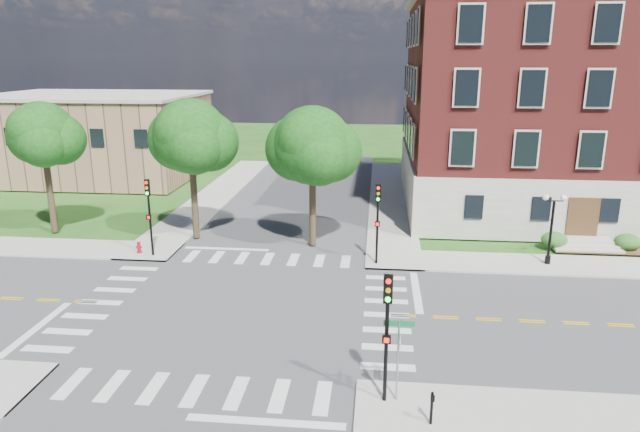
# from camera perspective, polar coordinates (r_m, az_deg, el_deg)

# --- Properties ---
(ground) EXTENTS (160.00, 160.00, 0.00)m
(ground) POSITION_cam_1_polar(r_m,az_deg,el_deg) (28.78, -8.00, -9.18)
(ground) COLOR #1C4B15
(ground) RESTS_ON ground
(road_ew) EXTENTS (90.00, 12.00, 0.01)m
(road_ew) POSITION_cam_1_polar(r_m,az_deg,el_deg) (28.77, -8.00, -9.17)
(road_ew) COLOR #3D3D3F
(road_ew) RESTS_ON ground
(road_ns) EXTENTS (12.00, 90.00, 0.01)m
(road_ns) POSITION_cam_1_polar(r_m,az_deg,el_deg) (28.77, -8.00, -9.16)
(road_ns) COLOR #3D3D3F
(road_ns) RESTS_ON ground
(sidewalk_ne) EXTENTS (34.00, 34.00, 0.12)m
(sidewalk_ne) POSITION_cam_1_polar(r_m,az_deg,el_deg) (43.32, 17.32, -1.08)
(sidewalk_ne) COLOR #9E9B93
(sidewalk_ne) RESTS_ON ground
(sidewalk_nw) EXTENTS (34.00, 34.00, 0.12)m
(sidewalk_nw) POSITION_cam_1_polar(r_m,az_deg,el_deg) (47.74, -21.76, 0.03)
(sidewalk_nw) COLOR #9E9B93
(sidewalk_nw) RESTS_ON ground
(crosswalk_east) EXTENTS (2.20, 10.20, 0.02)m
(crosswalk_east) POSITION_cam_1_polar(r_m,az_deg,el_deg) (28.03, 6.68, -9.83)
(crosswalk_east) COLOR silver
(crosswalk_east) RESTS_ON ground
(stop_bar_east) EXTENTS (0.40, 5.50, 0.00)m
(stop_bar_east) POSITION_cam_1_polar(r_m,az_deg,el_deg) (30.84, 9.61, -7.49)
(stop_bar_east) COLOR silver
(stop_bar_east) RESTS_ON ground
(main_building) EXTENTS (30.60, 22.40, 16.50)m
(main_building) POSITION_cam_1_polar(r_m,az_deg,el_deg) (50.56, 26.40, 9.91)
(main_building) COLOR #A29D8F
(main_building) RESTS_ON ground
(secondary_building) EXTENTS (20.40, 15.40, 8.30)m
(secondary_building) POSITION_cam_1_polar(r_m,az_deg,el_deg) (62.72, -21.52, 7.51)
(secondary_building) COLOR #87624B
(secondary_building) RESTS_ON ground
(tree_b) EXTENTS (4.34, 4.34, 9.05)m
(tree_b) POSITION_cam_1_polar(r_m,az_deg,el_deg) (42.89, -26.01, 7.32)
(tree_b) COLOR black
(tree_b) RESTS_ON ground
(tree_c) EXTENTS (4.88, 4.88, 9.34)m
(tree_c) POSITION_cam_1_polar(r_m,az_deg,el_deg) (38.26, -12.82, 7.73)
(tree_c) COLOR black
(tree_c) RESTS_ON ground
(tree_d) EXTENTS (4.97, 4.97, 9.01)m
(tree_d) POSITION_cam_1_polar(r_m,az_deg,el_deg) (35.87, -0.77, 7.02)
(tree_d) COLOR black
(tree_d) RESTS_ON ground
(traffic_signal_se) EXTENTS (0.34, 0.37, 4.80)m
(traffic_signal_se) POSITION_cam_1_polar(r_m,az_deg,el_deg) (20.10, 6.72, -10.52)
(traffic_signal_se) COLOR black
(traffic_signal_se) RESTS_ON ground
(traffic_signal_ne) EXTENTS (0.33, 0.36, 4.80)m
(traffic_signal_ne) POSITION_cam_1_polar(r_m,az_deg,el_deg) (33.32, 5.79, 0.22)
(traffic_signal_ne) COLOR black
(traffic_signal_ne) RESTS_ON ground
(traffic_signal_nw) EXTENTS (0.37, 0.43, 4.80)m
(traffic_signal_nw) POSITION_cam_1_polar(r_m,az_deg,el_deg) (36.08, -16.73, 0.83)
(traffic_signal_nw) COLOR black
(traffic_signal_nw) RESTS_ON ground
(twin_lamp_west) EXTENTS (1.36, 0.36, 4.23)m
(twin_lamp_west) POSITION_cam_1_polar(r_m,az_deg,el_deg) (35.96, 22.15, -0.82)
(twin_lamp_west) COLOR black
(twin_lamp_west) RESTS_ON ground
(street_sign_pole) EXTENTS (1.10, 1.10, 3.10)m
(street_sign_pole) POSITION_cam_1_polar(r_m,az_deg,el_deg) (20.59, 7.86, -12.63)
(street_sign_pole) COLOR gray
(street_sign_pole) RESTS_ON ground
(push_button_post) EXTENTS (0.14, 0.21, 1.20)m
(push_button_post) POSITION_cam_1_polar(r_m,az_deg,el_deg) (20.31, 11.11, -18.20)
(push_button_post) COLOR black
(push_button_post) RESTS_ON ground
(fire_hydrant) EXTENTS (0.35, 0.35, 0.75)m
(fire_hydrant) POSITION_cam_1_polar(r_m,az_deg,el_deg) (37.51, -17.64, -3.03)
(fire_hydrant) COLOR maroon
(fire_hydrant) RESTS_ON ground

